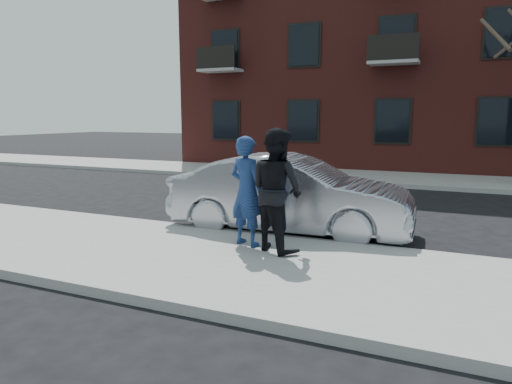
% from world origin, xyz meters
% --- Properties ---
extents(ground, '(100.00, 100.00, 0.00)m').
position_xyz_m(ground, '(0.00, 0.00, 0.00)').
color(ground, black).
rests_on(ground, ground).
extents(near_sidewalk, '(50.00, 3.50, 0.15)m').
position_xyz_m(near_sidewalk, '(0.00, -0.25, 0.07)').
color(near_sidewalk, gray).
rests_on(near_sidewalk, ground).
extents(near_curb, '(50.00, 0.10, 0.15)m').
position_xyz_m(near_curb, '(0.00, 1.55, 0.07)').
color(near_curb, '#999691').
rests_on(near_curb, ground).
extents(far_sidewalk, '(50.00, 3.50, 0.15)m').
position_xyz_m(far_sidewalk, '(0.00, 11.25, 0.07)').
color(far_sidewalk, gray).
rests_on(far_sidewalk, ground).
extents(far_curb, '(50.00, 0.10, 0.15)m').
position_xyz_m(far_curb, '(0.00, 9.45, 0.07)').
color(far_curb, '#999691').
rests_on(far_curb, ground).
extents(apartment_building, '(24.30, 10.30, 12.30)m').
position_xyz_m(apartment_building, '(2.00, 18.00, 6.16)').
color(apartment_building, maroon).
rests_on(apartment_building, ground).
extents(silver_sedan, '(4.97, 1.92, 1.62)m').
position_xyz_m(silver_sedan, '(-0.55, 2.30, 0.81)').
color(silver_sedan, '#999BA3').
rests_on(silver_sedan, ground).
extents(man_hoodie, '(0.81, 0.65, 1.92)m').
position_xyz_m(man_hoodie, '(-0.78, 0.67, 1.11)').
color(man_hoodie, navy).
rests_on(man_hoodie, near_sidewalk).
extents(man_peacoat, '(1.25, 1.16, 2.06)m').
position_xyz_m(man_peacoat, '(-0.20, 0.59, 1.18)').
color(man_peacoat, black).
rests_on(man_peacoat, near_sidewalk).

